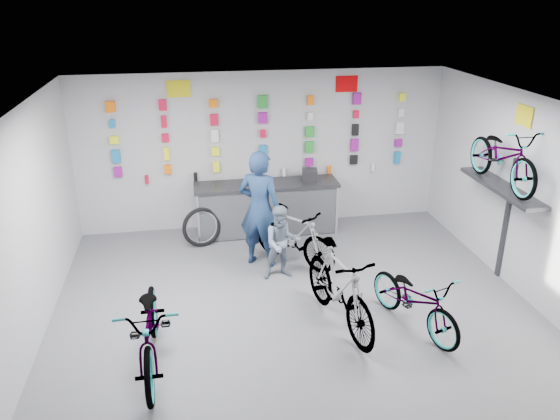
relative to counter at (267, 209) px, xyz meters
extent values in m
plane|color=#55555A|center=(0.00, -3.54, -0.49)|extent=(8.00, 8.00, 0.00)
plane|color=white|center=(0.00, -3.54, 2.51)|extent=(8.00, 8.00, 0.00)
plane|color=silver|center=(0.00, 0.46, 1.01)|extent=(7.00, 0.00, 7.00)
plane|color=silver|center=(-3.50, -3.54, 1.01)|extent=(0.00, 8.00, 8.00)
cube|color=black|center=(0.00, 0.01, -0.04)|extent=(2.60, 0.60, 0.90)
cube|color=silver|center=(0.00, -0.29, -0.01)|extent=(2.60, 0.02, 0.90)
cube|color=silver|center=(-1.30, -0.29, -0.01)|extent=(0.04, 0.04, 0.96)
cube|color=silver|center=(1.30, -0.29, -0.01)|extent=(0.04, 0.04, 0.96)
cube|color=black|center=(0.00, 0.01, 0.48)|extent=(2.70, 0.66, 0.06)
cube|color=#8E1185|center=(-2.70, 0.39, 0.76)|extent=(0.15, 0.06, 0.18)
cube|color=#FF6809|center=(-1.80, 0.39, 0.76)|extent=(0.12, 0.06, 0.17)
cube|color=#FCFF1C|center=(-0.90, 0.39, 0.76)|extent=(0.12, 0.06, 0.20)
cube|color=silver|center=(0.00, 0.39, 0.76)|extent=(0.10, 0.06, 0.23)
cube|color=#8E1185|center=(0.90, 0.39, 0.76)|extent=(0.16, 0.06, 0.15)
cube|color=black|center=(1.80, 0.39, 0.76)|extent=(0.15, 0.06, 0.18)
cube|color=#1473BB|center=(2.70, 0.39, 0.76)|extent=(0.12, 0.06, 0.24)
cube|color=#1473BB|center=(-2.70, 0.39, 1.06)|extent=(0.15, 0.06, 0.24)
cube|color=#FCFF1C|center=(-1.80, 0.39, 1.06)|extent=(0.10, 0.06, 0.23)
cube|color=#FCFF1C|center=(-0.90, 0.39, 1.06)|extent=(0.15, 0.06, 0.15)
cube|color=#1473BB|center=(0.00, 0.39, 1.06)|extent=(0.13, 0.06, 0.16)
cube|color=#228B2D|center=(0.90, 0.39, 1.06)|extent=(0.17, 0.06, 0.22)
cube|color=#8E1185|center=(1.80, 0.39, 1.06)|extent=(0.15, 0.06, 0.24)
cube|color=#8E1185|center=(2.70, 0.39, 1.06)|extent=(0.14, 0.06, 0.14)
cube|color=#FCFF1C|center=(-2.70, 0.39, 1.36)|extent=(0.16, 0.06, 0.14)
cube|color=red|center=(-1.80, 0.39, 1.36)|extent=(0.13, 0.06, 0.15)
cube|color=silver|center=(-0.90, 0.39, 1.36)|extent=(0.14, 0.06, 0.23)
cube|color=red|center=(0.00, 0.39, 1.36)|extent=(0.10, 0.06, 0.15)
cube|color=#228B2D|center=(0.90, 0.39, 1.36)|extent=(0.17, 0.06, 0.20)
cube|color=black|center=(1.80, 0.39, 1.36)|extent=(0.12, 0.06, 0.22)
cube|color=silver|center=(2.70, 0.39, 1.36)|extent=(0.16, 0.06, 0.23)
cube|color=#1473BB|center=(-2.70, 0.39, 1.66)|extent=(0.10, 0.06, 0.14)
cube|color=red|center=(-1.80, 0.39, 1.66)|extent=(0.10, 0.06, 0.22)
cube|color=red|center=(-0.90, 0.39, 1.66)|extent=(0.14, 0.06, 0.21)
cube|color=#8E1185|center=(0.00, 0.39, 1.66)|extent=(0.17, 0.06, 0.21)
cube|color=silver|center=(0.90, 0.39, 1.66)|extent=(0.09, 0.06, 0.15)
cube|color=red|center=(1.80, 0.39, 1.66)|extent=(0.10, 0.06, 0.15)
cube|color=silver|center=(2.70, 0.39, 1.66)|extent=(0.11, 0.06, 0.14)
cube|color=#FF6809|center=(-2.70, 0.39, 1.96)|extent=(0.17, 0.06, 0.19)
cube|color=red|center=(-1.80, 0.39, 1.96)|extent=(0.14, 0.06, 0.19)
cube|color=#FF6809|center=(-0.90, 0.39, 1.96)|extent=(0.16, 0.06, 0.15)
cube|color=#228B2D|center=(0.00, 0.39, 1.96)|extent=(0.18, 0.06, 0.24)
cube|color=#FF6809|center=(0.90, 0.39, 1.96)|extent=(0.11, 0.06, 0.18)
cube|color=#8E1185|center=(1.80, 0.39, 1.96)|extent=(0.16, 0.06, 0.22)
cube|color=#FCFF1C|center=(2.70, 0.39, 1.96)|extent=(0.11, 0.06, 0.15)
cylinder|color=red|center=(-2.20, 0.37, 0.59)|extent=(0.07, 0.07, 0.16)
cylinder|color=black|center=(-1.30, 0.37, 0.59)|extent=(0.07, 0.07, 0.16)
cylinder|color=silver|center=(0.40, 0.37, 0.59)|extent=(0.07, 0.07, 0.16)
cylinder|color=#FF6809|center=(1.30, 0.37, 0.59)|extent=(0.07, 0.07, 0.16)
cylinder|color=silver|center=(2.20, 0.37, 0.59)|extent=(0.07, 0.07, 0.16)
cube|color=#333338|center=(3.30, -2.34, 1.06)|extent=(0.38, 1.90, 0.06)
cube|color=#333338|center=(3.48, -2.34, 0.51)|extent=(0.04, 0.10, 2.00)
cube|color=yellow|center=(-1.50, 0.44, 2.23)|extent=(0.42, 0.02, 0.30)
cube|color=#CC0307|center=(1.60, 0.44, 2.23)|extent=(0.42, 0.02, 0.30)
cube|color=yellow|center=(3.48, -2.34, 2.16)|extent=(0.02, 0.40, 0.30)
imported|color=gray|center=(-1.99, -3.73, 0.05)|extent=(0.75, 2.06, 1.07)
imported|color=gray|center=(0.52, -3.26, 0.10)|extent=(0.93, 2.03, 1.18)
imported|color=gray|center=(1.53, -3.50, -0.04)|extent=(1.12, 1.81, 0.90)
imported|color=gray|center=(0.26, -1.35, 0.02)|extent=(1.46, 1.60, 1.02)
imported|color=gray|center=(3.25, -2.34, 1.57)|extent=(0.63, 1.80, 0.95)
imported|color=navy|center=(-0.30, -1.25, 0.52)|extent=(0.87, 0.78, 2.00)
imported|color=slate|center=(-0.02, -1.78, 0.13)|extent=(0.61, 0.48, 1.23)
torus|color=black|center=(-1.25, -0.37, -0.13)|extent=(0.75, 0.39, 0.73)
torus|color=silver|center=(-1.25, -0.37, -0.13)|extent=(0.61, 0.28, 0.59)
cube|color=black|center=(0.83, 0.01, 0.62)|extent=(0.33, 0.34, 0.22)
camera|label=1|loc=(-1.39, -9.52, 3.90)|focal=35.00mm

